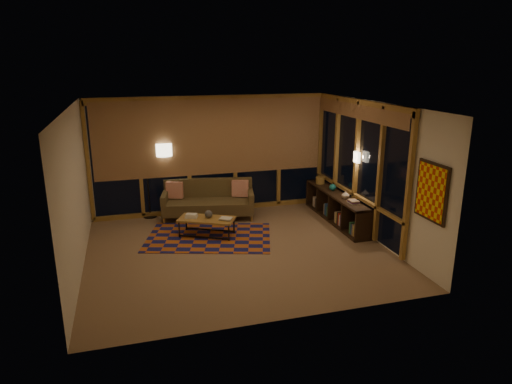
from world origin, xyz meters
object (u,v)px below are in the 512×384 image
object	(u,v)px
sofa	(208,200)
bookshelf	(336,207)
coffee_table	(207,227)
floor_lamp	(148,181)

from	to	relation	value
sofa	bookshelf	bearing A→B (deg)	-8.55
sofa	coffee_table	size ratio (longest dim) A/B	1.80
coffee_table	bookshelf	xyz separation A→B (m)	(2.92, 0.09, 0.13)
coffee_table	bookshelf	world-z (taller)	bookshelf
floor_lamp	bookshelf	world-z (taller)	floor_lamp
floor_lamp	bookshelf	xyz separation A→B (m)	(3.97, -1.41, -0.53)
coffee_table	floor_lamp	xyz separation A→B (m)	(-1.05, 1.50, 0.66)
sofa	bookshelf	world-z (taller)	sofa
floor_lamp	sofa	bearing A→B (deg)	-18.71
bookshelf	sofa	bearing A→B (deg)	159.57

